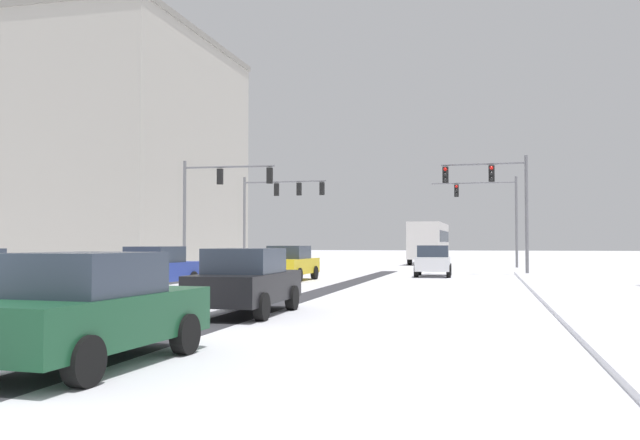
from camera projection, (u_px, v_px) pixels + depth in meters
wheel_track_left_lane at (319, 292)px, 23.91m from camera, size 1.02×36.65×0.01m
wheel_track_right_lane at (127, 289)px, 25.70m from camera, size 0.81×36.65×0.01m
sidewalk_kerb_right at (610, 300)px, 20.08m from camera, size 4.00×36.65×0.12m
traffic_signal_near_right at (497, 191)px, 36.83m from camera, size 4.63×0.50×6.50m
traffic_signal_far_right at (492, 206)px, 48.45m from camera, size 6.06×0.38×6.50m
traffic_signal_far_left at (277, 200)px, 48.09m from camera, size 6.20×0.47×6.50m
traffic_signal_near_left at (215, 193)px, 38.66m from camera, size 5.44×0.60×6.50m
car_white_lead at (433, 261)px, 35.27m from camera, size 1.95×4.16×1.62m
car_yellow_cab_second at (290, 263)px, 31.32m from camera, size 1.95×4.16×1.62m
car_blue_third at (157, 268)px, 25.29m from camera, size 2.01×4.19×1.62m
car_black_fourth at (246, 281)px, 16.53m from camera, size 1.87×4.12×1.62m
car_dark_green_sixth at (90, 309)px, 9.61m from camera, size 2.01×4.19×1.62m
bus_oncoming at (429, 240)px, 56.45m from camera, size 2.78×11.03×3.38m
office_building_far_left_block at (102, 152)px, 58.79m from camera, size 19.53×21.92×19.35m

